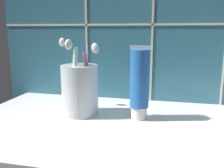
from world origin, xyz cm
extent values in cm
cube|color=white|center=(0.00, 0.00, 1.00)|extent=(71.68, 38.46, 2.00)
cube|color=beige|center=(0.00, 18.63, 22.24)|extent=(81.68, 0.24, 0.50)
cylinder|color=silver|center=(-12.91, 3.87, 7.63)|extent=(8.27, 8.27, 11.26)
cylinder|color=pink|center=(-10.45, 3.57, 9.20)|extent=(3.62, 1.79, 13.77)
ellipsoid|color=white|center=(-8.98, 3.17, 17.08)|extent=(2.35, 1.80, 2.48)
cylinder|color=green|center=(-16.27, 6.71, 9.69)|extent=(6.22, 5.31, 14.94)
ellipsoid|color=white|center=(-19.12, 9.04, 17.99)|extent=(2.71, 2.55, 2.70)
cylinder|color=white|center=(-13.81, 2.53, 9.58)|extent=(2.26, 2.51, 14.46)
ellipsoid|color=white|center=(-14.39, 1.81, 17.85)|extent=(2.22, 2.31, 2.37)
cylinder|color=white|center=(0.53, 3.87, 3.34)|extent=(3.44, 3.44, 2.69)
cylinder|color=blue|center=(0.53, 3.87, 10.81)|extent=(4.05, 4.05, 12.24)
cube|color=silver|center=(0.53, 3.87, 17.33)|extent=(4.25, 0.36, 0.80)
camera|label=1|loc=(6.57, -47.68, 20.84)|focal=40.00mm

